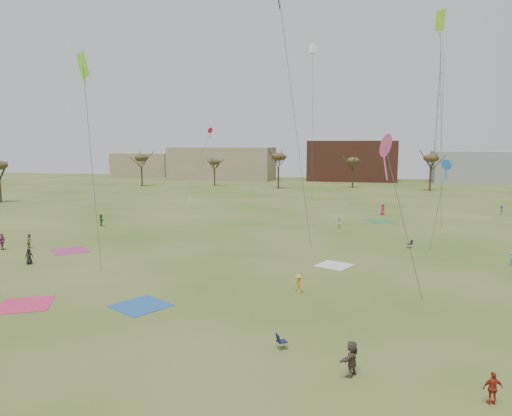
% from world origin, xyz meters
% --- Properties ---
extents(ground, '(260.00, 260.00, 0.00)m').
position_xyz_m(ground, '(0.00, 0.00, 0.00)').
color(ground, '#344F18').
rests_on(ground, ground).
extents(spectator_fore_a, '(0.90, 0.53, 1.44)m').
position_xyz_m(spectator_fore_a, '(14.56, -6.46, 0.72)').
color(spectator_fore_a, '#AD2A1D').
rests_on(spectator_fore_a, ground).
extents(spectator_fore_b, '(0.72, 0.85, 1.56)m').
position_xyz_m(spectator_fore_b, '(-25.36, 15.19, 0.78)').
color(spectator_fore_b, olive).
rests_on(spectator_fore_b, ground).
extents(spectator_fore_c, '(1.12, 1.66, 1.72)m').
position_xyz_m(spectator_fore_c, '(8.68, -5.27, 0.86)').
color(spectator_fore_c, brown).
rests_on(spectator_fore_c, ground).
extents(flyer_mid_a, '(0.84, 0.82, 1.45)m').
position_xyz_m(flyer_mid_a, '(-20.76, 9.34, 0.72)').
color(flyer_mid_a, black).
rests_on(flyer_mid_a, ground).
extents(flyer_mid_b, '(1.01, 1.02, 1.41)m').
position_xyz_m(flyer_mid_b, '(4.49, 6.58, 0.71)').
color(flyer_mid_b, gold).
rests_on(flyer_mid_b, ground).
extents(spectator_mid_d, '(0.56, 1.08, 1.76)m').
position_xyz_m(spectator_mid_d, '(-27.60, 13.82, 0.88)').
color(spectator_mid_d, '#A4447B').
rests_on(spectator_mid_d, ground).
extents(spectator_mid_e, '(0.87, 0.88, 1.43)m').
position_xyz_m(spectator_mid_e, '(5.94, 34.45, 0.72)').
color(spectator_mid_e, silver).
rests_on(spectator_mid_e, ground).
extents(flyer_far_a, '(1.32, 1.40, 1.58)m').
position_xyz_m(flyer_far_a, '(-25.51, 29.30, 0.79)').
color(flyer_far_a, '#246E28').
rests_on(flyer_far_a, ground).
extents(flyer_far_b, '(0.91, 1.02, 1.76)m').
position_xyz_m(flyer_far_b, '(11.85, 48.29, 0.88)').
color(flyer_far_b, '#C72249').
rests_on(flyer_far_b, ground).
extents(flyer_far_c, '(0.77, 1.09, 1.53)m').
position_xyz_m(flyer_far_c, '(29.85, 52.20, 0.77)').
color(flyer_far_c, '#205B96').
rests_on(flyer_far_c, ground).
extents(blanket_red, '(4.47, 4.47, 0.03)m').
position_xyz_m(blanket_red, '(-13.39, -0.27, 0.00)').
color(blanket_red, '#D32A57').
rests_on(blanket_red, ground).
extents(blanket_blue, '(4.46, 4.46, 0.03)m').
position_xyz_m(blanket_blue, '(-5.59, 1.36, 0.00)').
color(blanket_blue, '#255AA0').
rests_on(blanket_blue, ground).
extents(blanket_cream, '(3.67, 3.67, 0.03)m').
position_xyz_m(blanket_cream, '(6.53, 15.25, 0.00)').
color(blanket_cream, silver).
rests_on(blanket_cream, ground).
extents(blanket_plum, '(4.76, 4.76, 0.03)m').
position_xyz_m(blanket_plum, '(-20.51, 15.11, 0.00)').
color(blanket_plum, '#A7336D').
rests_on(blanket_plum, ground).
extents(blanket_olive, '(4.73, 4.73, 0.03)m').
position_xyz_m(blanket_olive, '(11.15, 41.84, 0.00)').
color(blanket_olive, '#2D7B44').
rests_on(blanket_olive, ground).
extents(camp_chair_center, '(0.73, 0.71, 0.87)m').
position_xyz_m(camp_chair_center, '(4.94, -3.14, 0.26)').
color(camp_chair_center, '#121733').
rests_on(camp_chair_center, ground).
extents(camp_chair_right, '(0.67, 0.64, 0.87)m').
position_xyz_m(camp_chair_right, '(13.86, 24.41, 0.26)').
color(camp_chair_right, '#131334').
rests_on(camp_chair_right, ground).
extents(kites_aloft, '(72.74, 55.65, 27.39)m').
position_xyz_m(kites_aloft, '(2.19, 29.67, 22.31)').
color(kites_aloft, red).
rests_on(kites_aloft, ground).
extents(tree_line, '(117.44, 49.32, 8.91)m').
position_xyz_m(tree_line, '(-2.85, 79.12, 7.09)').
color(tree_line, '#3A2B1E').
rests_on(tree_line, ground).
extents(building_tan, '(32.00, 14.00, 10.00)m').
position_xyz_m(building_tan, '(-35.00, 115.00, 5.00)').
color(building_tan, '#937F60').
rests_on(building_tan, ground).
extents(building_brick, '(26.00, 16.00, 12.00)m').
position_xyz_m(building_brick, '(5.00, 120.00, 6.00)').
color(building_brick, brown).
rests_on(building_brick, ground).
extents(building_grey, '(24.00, 12.00, 9.00)m').
position_xyz_m(building_grey, '(40.00, 118.00, 4.50)').
color(building_grey, gray).
rests_on(building_grey, ground).
extents(building_tan_west, '(20.00, 12.00, 8.00)m').
position_xyz_m(building_tan_west, '(-65.00, 122.00, 4.00)').
color(building_tan_west, '#937F60').
rests_on(building_tan_west, ground).
extents(radio_tower, '(1.51, 1.72, 41.00)m').
position_xyz_m(radio_tower, '(30.00, 125.00, 19.21)').
color(radio_tower, '#9EA3A8').
rests_on(radio_tower, ground).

